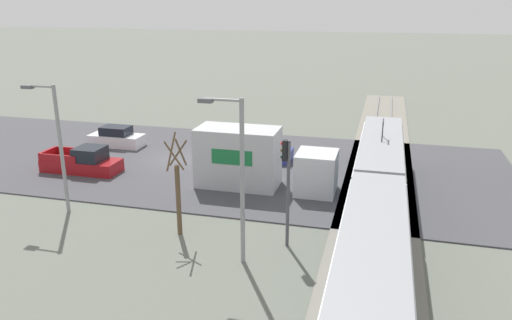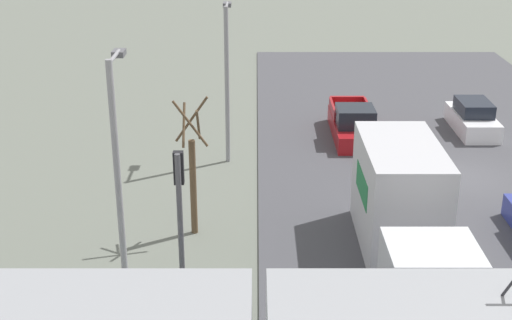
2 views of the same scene
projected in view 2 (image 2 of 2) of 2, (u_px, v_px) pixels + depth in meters
ground_plane at (460, 178)px, 30.95m from camera, size 320.00×320.00×0.00m
road_surface at (460, 177)px, 30.93m from camera, size 17.60×47.15×0.08m
box_truck at (405, 214)px, 23.62m from camera, size 2.61×8.60×3.69m
pickup_truck at (353, 125)px, 35.29m from camera, size 1.96×5.32×1.75m
sedan_car_0 at (473, 119)px, 36.22m from camera, size 1.80×4.29×1.59m
traffic_light_pole at (180, 214)px, 19.98m from camera, size 0.28×0.47×5.21m
street_tree at (193, 174)px, 25.36m from camera, size 1.21×1.01×5.14m
street_lamp_near_crossing at (118, 159)px, 21.26m from camera, size 0.36×1.95×7.43m
street_lamp_mid_block at (227, 72)px, 31.46m from camera, size 0.36×1.95×7.07m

